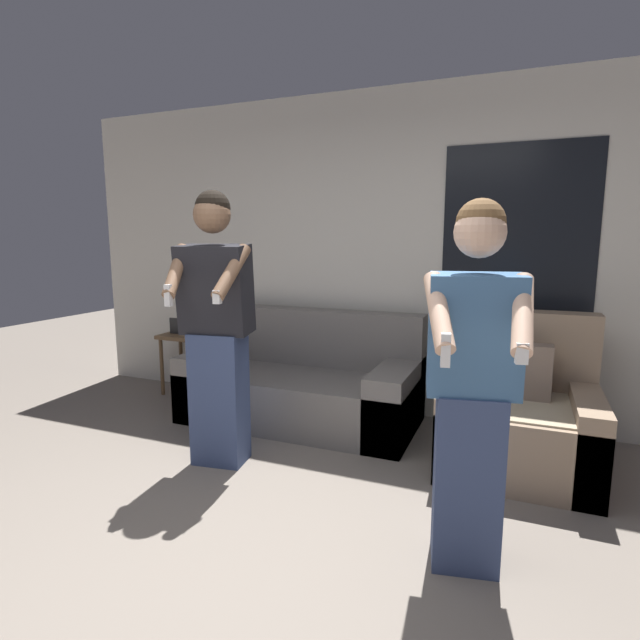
{
  "coord_description": "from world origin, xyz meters",
  "views": [
    {
      "loc": [
        1.16,
        -1.48,
        1.5
      ],
      "look_at": [
        0.15,
        0.99,
        1.06
      ],
      "focal_mm": 28.0,
      "sensor_mm": 36.0,
      "label": 1
    }
  ],
  "objects_px": {
    "side_table": "(186,345)",
    "person_left": "(216,328)",
    "couch": "(303,384)",
    "person_right": "(472,387)",
    "armchair": "(519,417)"
  },
  "relations": [
    {
      "from": "couch",
      "to": "person_right",
      "type": "distance_m",
      "value": 2.13
    },
    {
      "from": "side_table",
      "to": "person_right",
      "type": "bearing_deg",
      "value": -30.55
    },
    {
      "from": "side_table",
      "to": "person_left",
      "type": "bearing_deg",
      "value": -45.4
    },
    {
      "from": "couch",
      "to": "person_right",
      "type": "height_order",
      "value": "person_right"
    },
    {
      "from": "armchair",
      "to": "person_right",
      "type": "bearing_deg",
      "value": -99.68
    },
    {
      "from": "armchair",
      "to": "side_table",
      "type": "distance_m",
      "value": 3.06
    },
    {
      "from": "couch",
      "to": "side_table",
      "type": "relative_size",
      "value": 2.56
    },
    {
      "from": "side_table",
      "to": "person_left",
      "type": "xyz_separation_m",
      "value": [
        1.17,
        -1.18,
        0.44
      ]
    },
    {
      "from": "armchair",
      "to": "person_left",
      "type": "xyz_separation_m",
      "value": [
        -1.86,
        -0.73,
        0.6
      ]
    },
    {
      "from": "couch",
      "to": "person_right",
      "type": "xyz_separation_m",
      "value": [
        1.47,
        -1.44,
        0.56
      ]
    },
    {
      "from": "person_left",
      "to": "person_right",
      "type": "relative_size",
      "value": 1.08
    },
    {
      "from": "couch",
      "to": "side_table",
      "type": "distance_m",
      "value": 1.38
    },
    {
      "from": "couch",
      "to": "side_table",
      "type": "xyz_separation_m",
      "value": [
        -1.35,
        0.23,
        0.18
      ]
    },
    {
      "from": "armchair",
      "to": "side_table",
      "type": "bearing_deg",
      "value": 171.46
    },
    {
      "from": "armchair",
      "to": "person_left",
      "type": "height_order",
      "value": "person_left"
    }
  ]
}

